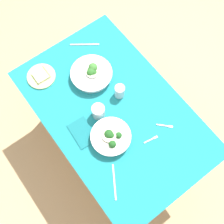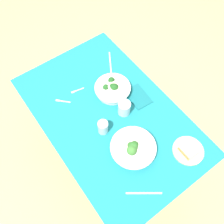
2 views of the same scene
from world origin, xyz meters
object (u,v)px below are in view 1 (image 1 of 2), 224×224
at_px(bread_side_plate, 41,76).
at_px(fork_by_near_bowl, 151,139).
at_px(broccoli_bowl_near, 92,74).
at_px(table_knife_right, 114,182).
at_px(fork_by_far_bowl, 165,126).
at_px(water_glass_side, 120,91).
at_px(water_glass_center, 98,112).
at_px(broccoli_bowl_far, 111,137).
at_px(napkin_folded_upper, 83,133).
at_px(table_knife_left, 85,44).

relative_size(bread_side_plate, fork_by_near_bowl, 2.01).
xyz_separation_m(broccoli_bowl_near, table_knife_right, (-0.63, 0.29, -0.03)).
xyz_separation_m(fork_by_far_bowl, fork_by_near_bowl, (-0.01, 0.12, 0.00)).
height_order(bread_side_plate, water_glass_side, water_glass_side).
height_order(bread_side_plate, water_glass_center, water_glass_center).
relative_size(water_glass_side, fork_by_far_bowl, 1.20).
bearing_deg(broccoli_bowl_far, water_glass_side, -47.43).
xyz_separation_m(broccoli_bowl_near, fork_by_near_bowl, (-0.57, -0.04, -0.03)).
distance_m(broccoli_bowl_far, table_knife_right, 0.26).
bearing_deg(broccoli_bowl_far, broccoli_bowl_near, -20.50).
bearing_deg(broccoli_bowl_far, napkin_folded_upper, 41.40).
bearing_deg(fork_by_near_bowl, broccoli_bowl_near, 104.42).
bearing_deg(table_knife_right, broccoli_bowl_near, 7.22).
bearing_deg(table_knife_left, water_glass_side, -59.07).
relative_size(broccoli_bowl_near, table_knife_right, 1.34).
xyz_separation_m(broccoli_bowl_far, water_glass_side, (0.20, -0.22, 0.01)).
bearing_deg(napkin_folded_upper, bread_side_plate, -0.49).
bearing_deg(water_glass_center, fork_by_far_bowl, -137.27).
relative_size(water_glass_center, fork_by_far_bowl, 1.23).
height_order(table_knife_left, table_knife_right, same).
bearing_deg(table_knife_left, table_knife_right, -78.75).
distance_m(fork_by_far_bowl, table_knife_left, 0.79).
distance_m(broccoli_bowl_near, fork_by_near_bowl, 0.57).
height_order(water_glass_side, fork_by_near_bowl, water_glass_side).
bearing_deg(table_knife_right, table_knife_left, 7.42).
height_order(table_knife_right, napkin_folded_upper, napkin_folded_upper).
distance_m(broccoli_bowl_near, bread_side_plate, 0.33).
bearing_deg(water_glass_center, fork_by_near_bowl, -153.69).
distance_m(water_glass_side, table_knife_left, 0.45).
relative_size(fork_by_far_bowl, napkin_folded_upper, 0.45).
height_order(water_glass_center, table_knife_left, water_glass_center).
xyz_separation_m(bread_side_plate, water_glass_center, (-0.44, -0.14, 0.04)).
xyz_separation_m(water_glass_center, table_knife_left, (0.48, -0.23, -0.05)).
distance_m(broccoli_bowl_near, water_glass_center, 0.27).
xyz_separation_m(fork_by_near_bowl, napkin_folded_upper, (0.28, 0.31, 0.00)).
height_order(water_glass_center, table_knife_right, water_glass_center).
distance_m(water_glass_center, table_knife_left, 0.53).
bearing_deg(broccoli_bowl_near, fork_by_far_bowl, -163.59).
relative_size(bread_side_plate, water_glass_side, 1.95).
relative_size(broccoli_bowl_far, bread_side_plate, 1.29).
bearing_deg(water_glass_side, water_glass_center, 99.47).
relative_size(bread_side_plate, fork_by_far_bowl, 2.35).
distance_m(bread_side_plate, table_knife_right, 0.83).
bearing_deg(table_knife_right, bread_side_plate, 30.21).
xyz_separation_m(broccoli_bowl_far, table_knife_right, (-0.22, 0.14, -0.03)).
bearing_deg(napkin_folded_upper, table_knife_right, 176.20).
height_order(water_glass_side, table_knife_left, water_glass_side).
bearing_deg(fork_by_far_bowl, water_glass_side, 151.68).
xyz_separation_m(water_glass_center, fork_by_far_bowl, (-0.31, -0.28, -0.05)).
distance_m(water_glass_center, fork_by_far_bowl, 0.42).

